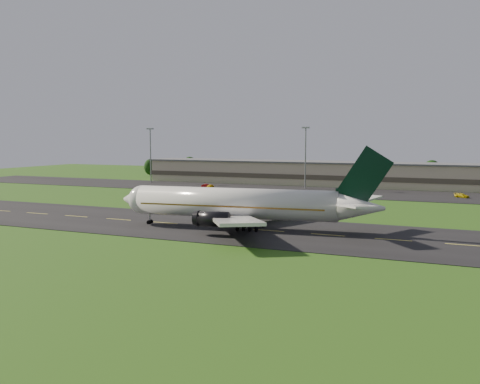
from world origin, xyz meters
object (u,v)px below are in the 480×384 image
at_px(light_mast_centre, 305,150).
at_px(service_vehicle_b, 207,186).
at_px(airliner, 239,204).
at_px(service_vehicle_d, 462,195).
at_px(service_vehicle_a, 210,187).
at_px(terminal, 322,174).
at_px(service_vehicle_c, 352,190).
at_px(light_mast_west, 150,149).

xyz_separation_m(light_mast_centre, service_vehicle_b, (-30.95, -10.77, -12.03)).
bearing_deg(airliner, service_vehicle_b, 114.57).
height_order(service_vehicle_b, service_vehicle_d, service_vehicle_d).
bearing_deg(service_vehicle_b, service_vehicle_a, -138.91).
bearing_deg(service_vehicle_b, service_vehicle_d, -87.34).
xyz_separation_m(service_vehicle_a, service_vehicle_b, (-2.92, 3.48, -0.15)).
bearing_deg(terminal, service_vehicle_c, -56.47).
xyz_separation_m(terminal, light_mast_centre, (-1.40, -16.18, 8.75)).
height_order(light_mast_west, service_vehicle_a, light_mast_west).
xyz_separation_m(light_mast_centre, service_vehicle_a, (-28.03, -14.25, -11.88)).
distance_m(light_mast_west, light_mast_centre, 60.00).
height_order(airliner, light_mast_west, light_mast_west).
height_order(airliner, service_vehicle_a, airliner).
xyz_separation_m(terminal, service_vehicle_a, (-29.43, -30.43, -3.14)).
distance_m(terminal, service_vehicle_d, 53.06).
bearing_deg(terminal, light_mast_centre, -94.95).
xyz_separation_m(service_vehicle_a, service_vehicle_d, (76.21, 5.60, -0.15)).
bearing_deg(light_mast_centre, terminal, 85.05).
xyz_separation_m(service_vehicle_b, service_vehicle_d, (79.13, 2.12, 0.00)).
relative_size(light_mast_centre, service_vehicle_b, 5.54).
distance_m(terminal, service_vehicle_c, 28.91).
bearing_deg(light_mast_west, service_vehicle_d, -4.57).
relative_size(terminal, service_vehicle_d, 34.58).
bearing_deg(terminal, service_vehicle_b, -140.20).
bearing_deg(service_vehicle_c, light_mast_west, -162.85).
xyz_separation_m(airliner, light_mast_centre, (-11.19, 79.90, 8.08)).
bearing_deg(terminal, light_mast_west, -165.24).
xyz_separation_m(light_mast_centre, service_vehicle_c, (17.28, -7.77, -11.90)).
height_order(terminal, service_vehicle_d, terminal).
height_order(service_vehicle_b, service_vehicle_c, service_vehicle_c).
relative_size(light_mast_centre, service_vehicle_c, 3.84).
distance_m(airliner, service_vehicle_d, 80.37).
distance_m(service_vehicle_a, service_vehicle_b, 4.54).
height_order(terminal, service_vehicle_b, terminal).
distance_m(service_vehicle_a, service_vehicle_d, 76.42).
bearing_deg(service_vehicle_a, terminal, 36.97).
xyz_separation_m(airliner, service_vehicle_a, (-39.22, 65.65, -3.81)).
distance_m(light_mast_west, service_vehicle_b, 33.24).
relative_size(airliner, light_mast_centre, 2.52).
relative_size(airliner, terminal, 0.35).
bearing_deg(light_mast_west, airliner, -48.30).
distance_m(airliner, service_vehicle_a, 76.57).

